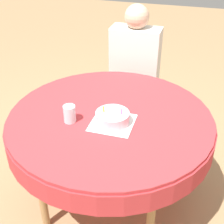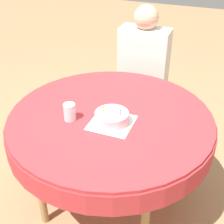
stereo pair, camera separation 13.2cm
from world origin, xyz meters
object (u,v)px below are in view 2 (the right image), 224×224
birthday_cake (112,118)px  person (143,63)px  chair (144,83)px  drinking_glass (70,112)px

birthday_cake → person: bearing=95.1°
chair → birthday_cake: (0.08, -1.04, 0.28)m
chair → birthday_cake: size_ratio=4.48×
chair → drinking_glass: (-0.17, -1.10, 0.30)m
chair → birthday_cake: 1.08m
chair → person: 0.25m
drinking_glass → person: bearing=80.6°
person → birthday_cake: person is taller
person → drinking_glass: 1.02m
person → drinking_glass: person is taller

